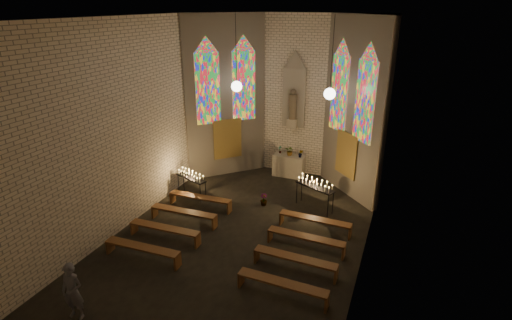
# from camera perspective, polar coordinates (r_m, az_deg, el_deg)

# --- Properties ---
(floor) EXTENTS (12.00, 12.00, 0.00)m
(floor) POSITION_cam_1_polar(r_m,az_deg,el_deg) (13.77, -2.26, -10.82)
(floor) COLOR black
(floor) RESTS_ON ground
(room) EXTENTS (8.22, 12.43, 7.00)m
(room) POSITION_cam_1_polar(r_m,az_deg,el_deg) (15.20, 2.71, 7.66)
(room) COLOR beige
(room) RESTS_ON ground
(altar) EXTENTS (1.40, 0.60, 1.00)m
(altar) POSITION_cam_1_polar(r_m,az_deg,el_deg) (18.10, 4.69, -0.79)
(altar) COLOR #B4A992
(altar) RESTS_ON ground
(flower_vase_left) EXTENTS (0.21, 0.18, 0.34)m
(flower_vase_left) POSITION_cam_1_polar(r_m,az_deg,el_deg) (18.06, 3.44, 1.49)
(flower_vase_left) COLOR #4C723F
(flower_vase_left) RESTS_ON altar
(flower_vase_center) EXTENTS (0.44, 0.40, 0.45)m
(flower_vase_center) POSITION_cam_1_polar(r_m,az_deg,el_deg) (17.80, 4.89, 1.33)
(flower_vase_center) COLOR #4C723F
(flower_vase_center) RESTS_ON altar
(flower_vase_right) EXTENTS (0.20, 0.17, 0.37)m
(flower_vase_right) POSITION_cam_1_polar(r_m,az_deg,el_deg) (17.64, 6.39, 0.92)
(flower_vase_right) COLOR #4C723F
(flower_vase_right) RESTS_ON altar
(aisle_flower_pot) EXTENTS (0.33, 0.33, 0.48)m
(aisle_flower_pot) POSITION_cam_1_polar(r_m,az_deg,el_deg) (15.56, 1.10, -5.68)
(aisle_flower_pot) COLOR #4C723F
(aisle_flower_pot) RESTS_ON ground
(votive_stand_left) EXTENTS (1.49, 0.82, 1.07)m
(votive_stand_left) POSITION_cam_1_polar(r_m,az_deg,el_deg) (16.12, -9.27, -2.30)
(votive_stand_left) COLOR black
(votive_stand_left) RESTS_ON ground
(votive_stand_right) EXTENTS (1.62, 1.01, 1.18)m
(votive_stand_right) POSITION_cam_1_polar(r_m,az_deg,el_deg) (15.14, 8.43, -3.50)
(votive_stand_right) COLOR black
(votive_stand_right) RESTS_ON ground
(pew_left_0) EXTENTS (2.51, 0.42, 0.48)m
(pew_left_0) POSITION_cam_1_polar(r_m,az_deg,el_deg) (15.48, -7.99, -5.45)
(pew_left_0) COLOR brown
(pew_left_0) RESTS_ON ground
(pew_right_0) EXTENTS (2.51, 0.42, 0.48)m
(pew_right_0) POSITION_cam_1_polar(r_m,az_deg,el_deg) (14.02, 8.43, -8.54)
(pew_right_0) COLOR brown
(pew_right_0) RESTS_ON ground
(pew_left_1) EXTENTS (2.51, 0.42, 0.48)m
(pew_left_1) POSITION_cam_1_polar(r_m,az_deg,el_deg) (14.58, -10.30, -7.42)
(pew_left_1) COLOR brown
(pew_left_1) RESTS_ON ground
(pew_right_1) EXTENTS (2.51, 0.42, 0.48)m
(pew_right_1) POSITION_cam_1_polar(r_m,az_deg,el_deg) (13.02, 7.15, -11.05)
(pew_right_1) COLOR brown
(pew_right_1) RESTS_ON ground
(pew_left_2) EXTENTS (2.51, 0.42, 0.48)m
(pew_left_2) POSITION_cam_1_polar(r_m,az_deg,el_deg) (13.72, -12.94, -9.62)
(pew_left_2) COLOR brown
(pew_left_2) RESTS_ON ground
(pew_right_2) EXTENTS (2.51, 0.42, 0.48)m
(pew_right_2) POSITION_cam_1_polar(r_m,az_deg,el_deg) (12.05, 5.62, -13.95)
(pew_right_2) COLOR brown
(pew_right_2) RESTS_ON ground
(pew_left_3) EXTENTS (2.51, 0.42, 0.48)m
(pew_left_3) POSITION_cam_1_polar(r_m,az_deg,el_deg) (12.92, -15.95, -12.09)
(pew_left_3) COLOR brown
(pew_left_3) RESTS_ON ground
(pew_right_3) EXTENTS (2.51, 0.42, 0.48)m
(pew_right_3) POSITION_cam_1_polar(r_m,az_deg,el_deg) (11.14, 3.79, -17.34)
(pew_right_3) COLOR brown
(pew_right_3) RESTS_ON ground
(visitor) EXTENTS (0.61, 0.45, 1.55)m
(visitor) POSITION_cam_1_polar(r_m,az_deg,el_deg) (11.25, -24.72, -16.69)
(visitor) COLOR #555460
(visitor) RESTS_ON ground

